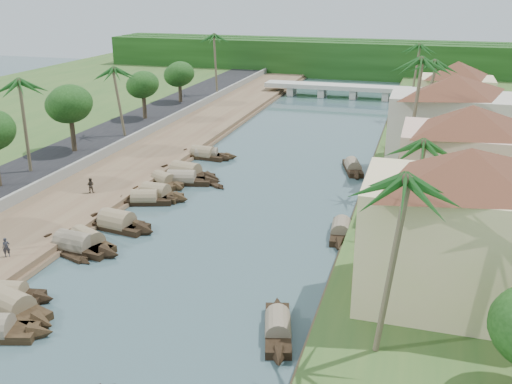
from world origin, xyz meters
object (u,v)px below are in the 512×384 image
(bridge, at_px, (338,88))
(sampan_1, at_px, (8,295))
(building_near, at_px, (461,227))
(person_near, at_px, (6,247))

(bridge, relative_size, sampan_1, 4.06)
(building_near, bearing_deg, bridge, 104.39)
(building_near, relative_size, sampan_1, 2.16)
(sampan_1, bearing_deg, building_near, 2.16)
(building_near, xyz_separation_m, sampan_1, (-28.90, -6.60, -5.97))
(bridge, bearing_deg, sampan_1, -97.01)
(sampan_1, height_order, person_near, person_near)
(bridge, xyz_separation_m, building_near, (18.99, -74.00, 4.66))
(sampan_1, bearing_deg, person_near, 117.79)
(bridge, bearing_deg, building_near, -75.61)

